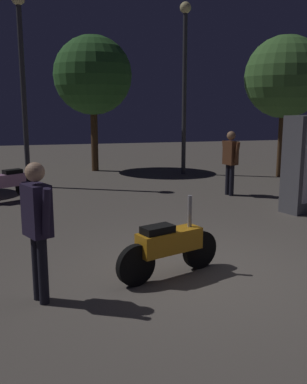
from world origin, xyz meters
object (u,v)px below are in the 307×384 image
(motorcycle_orange_foreground, at_px, (169,246))
(streetlamp_far, at_px, (22,67))
(person_bystander_far, at_px, (230,157))
(person_rider_beside, at_px, (37,220))
(streetlamp_near, at_px, (185,69))
(motorcycle_pink_parked_left, at_px, (6,183))

(motorcycle_orange_foreground, bearing_deg, streetlamp_far, 85.07)
(person_bystander_far, height_order, streetlamp_far, streetlamp_far)
(person_rider_beside, bearing_deg, streetlamp_near, -143.80)
(motorcycle_orange_foreground, bearing_deg, motorcycle_pink_parked_left, 94.01)
(streetlamp_near, bearing_deg, streetlamp_far, -166.42)
(motorcycle_pink_parked_left, bearing_deg, motorcycle_orange_foreground, 85.88)
(person_rider_beside, relative_size, streetlamp_near, 0.31)
(person_rider_beside, xyz_separation_m, streetlamp_far, (-0.52, 7.73, 2.28))
(motorcycle_pink_parked_left, distance_m, streetlamp_far, 3.42)
(streetlamp_near, height_order, streetlamp_far, streetlamp_near)
(person_bystander_far, bearing_deg, streetlamp_near, -104.82)
(motorcycle_pink_parked_left, xyz_separation_m, streetlamp_far, (0.44, 1.82, 2.87))
(motorcycle_pink_parked_left, relative_size, person_rider_beside, 0.87)
(motorcycle_orange_foreground, bearing_deg, person_rider_beside, 171.79)
(person_bystander_far, bearing_deg, motorcycle_orange_foreground, 41.56)
(motorcycle_orange_foreground, relative_size, person_rider_beside, 0.92)
(motorcycle_orange_foreground, relative_size, person_bystander_far, 0.95)
(motorcycle_orange_foreground, relative_size, streetlamp_far, 0.30)
(motorcycle_pink_parked_left, height_order, person_bystander_far, person_bystander_far)
(streetlamp_far, bearing_deg, person_rider_beside, -86.15)
(motorcycle_orange_foreground, xyz_separation_m, person_bystander_far, (2.92, 4.94, 0.55))
(motorcycle_orange_foreground, distance_m, streetlamp_far, 8.16)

